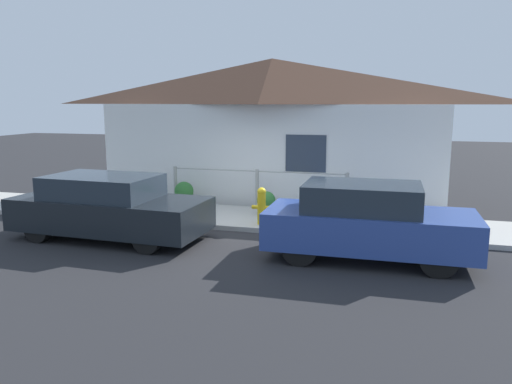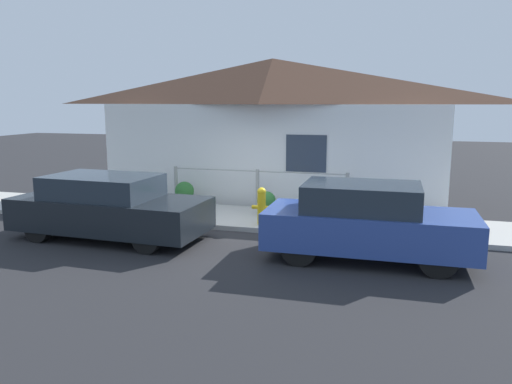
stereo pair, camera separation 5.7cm
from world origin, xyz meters
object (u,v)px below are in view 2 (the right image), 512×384
car_left (109,207)px  car_right (367,222)px  fire_hydrant (262,205)px  potted_plant_by_fence (185,192)px  potted_plant_near_hydrant (266,202)px

car_left → car_right: bearing=2.2°
car_right → fire_hydrant: size_ratio=4.41×
car_left → potted_plant_by_fence: bearing=86.4°
fire_hydrant → potted_plant_by_fence: (-2.68, 1.59, -0.10)m
car_right → potted_plant_near_hydrant: car_right is taller
fire_hydrant → car_left: bearing=-150.6°
car_right → potted_plant_by_fence: (-5.20, 3.29, -0.26)m
car_left → fire_hydrant: size_ratio=4.88×
car_right → fire_hydrant: (-2.53, 1.70, -0.16)m
potted_plant_by_fence → fire_hydrant: bearing=-30.7°
potted_plant_near_hydrant → car_right: bearing=-44.8°
car_right → potted_plant_near_hydrant: size_ratio=6.30×
fire_hydrant → car_right: bearing=-33.9°
car_right → potted_plant_near_hydrant: (-2.66, 2.65, -0.27)m
car_left → potted_plant_near_hydrant: (2.88, 2.65, -0.23)m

